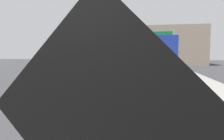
% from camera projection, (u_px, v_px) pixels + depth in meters
% --- Properties ---
extents(lane_center_stripe, '(0.14, 36.00, 0.01)m').
position_uv_depth(lane_center_stripe, '(87.00, 120.00, 5.65)').
color(lane_center_stripe, yellow).
rests_on(lane_center_stripe, ground).
extents(roadwork_sign, '(1.62, 0.23, 2.33)m').
position_uv_depth(roadwork_sign, '(99.00, 120.00, 1.25)').
color(roadwork_sign, '#593819').
rests_on(roadwork_sign, ground).
extents(arrow_board_trailer, '(1.60, 1.84, 2.70)m').
position_uv_depth(arrow_board_trailer, '(126.00, 75.00, 13.08)').
color(arrow_board_trailer, orange).
rests_on(arrow_board_trailer, ground).
extents(box_truck, '(2.82, 8.03, 3.21)m').
position_uv_depth(box_truck, '(157.00, 55.00, 18.06)').
color(box_truck, black).
rests_on(box_truck, ground).
extents(pickup_car, '(2.00, 4.78, 1.38)m').
position_uv_depth(pickup_car, '(73.00, 75.00, 11.20)').
color(pickup_car, navy).
rests_on(pickup_car, ground).
extents(highway_guide_sign, '(2.79, 0.18, 5.00)m').
position_uv_depth(highway_guide_sign, '(167.00, 42.00, 26.39)').
color(highway_guide_sign, gray).
rests_on(highway_guide_sign, ground).
extents(far_building_block, '(17.94, 9.91, 6.28)m').
position_uv_depth(far_building_block, '(149.00, 46.00, 35.99)').
color(far_building_block, gray).
rests_on(far_building_block, ground).
extents(traffic_cone_mid_lane, '(0.36, 0.36, 0.76)m').
position_uv_depth(traffic_cone_mid_lane, '(121.00, 111.00, 5.23)').
color(traffic_cone_mid_lane, black).
rests_on(traffic_cone_mid_lane, ground).
extents(traffic_cone_far_lane, '(0.36, 0.36, 0.66)m').
position_uv_depth(traffic_cone_far_lane, '(122.00, 95.00, 7.52)').
color(traffic_cone_far_lane, black).
rests_on(traffic_cone_far_lane, ground).
extents(traffic_cone_curbside, '(0.36, 0.36, 0.67)m').
position_uv_depth(traffic_cone_curbside, '(126.00, 85.00, 9.86)').
color(traffic_cone_curbside, black).
rests_on(traffic_cone_curbside, ground).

